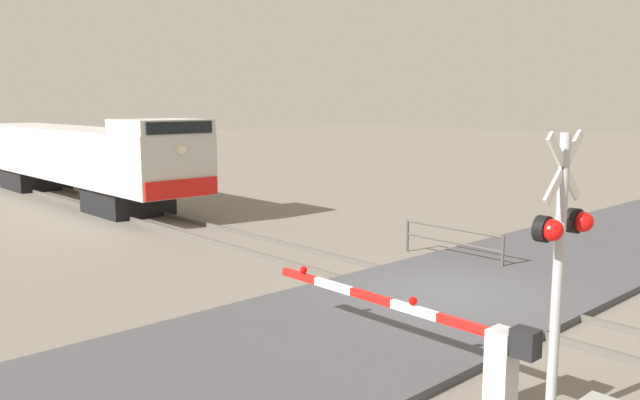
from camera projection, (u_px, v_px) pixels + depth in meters
ground_plane at (449, 300)px, 14.26m from camera, size 160.00×160.00×0.00m
rail_track_left at (429, 303)px, 13.77m from camera, size 0.08×80.00×0.15m
rail_track_right at (468, 290)px, 14.74m from camera, size 0.08×80.00×0.15m
road_surface at (449, 296)px, 14.25m from camera, size 36.00×5.35×0.16m
locomotive at (76, 156)px, 28.71m from camera, size 2.99×18.76×3.76m
crossing_signal at (561, 247)px, 8.36m from camera, size 1.18×0.33×3.99m
crossing_gate at (465, 343)px, 9.52m from camera, size 0.36×5.35×1.29m
guard_railing at (452, 239)px, 17.68m from camera, size 0.08×3.25×0.95m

